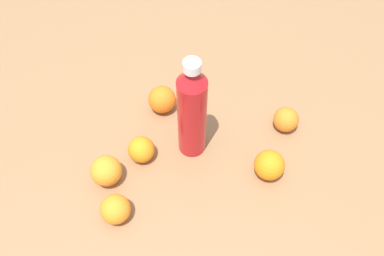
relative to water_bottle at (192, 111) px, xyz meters
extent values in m
plane|color=olive|center=(0.05, 0.02, -0.15)|extent=(2.40, 2.40, 0.00)
cylinder|color=red|center=(0.00, 0.00, -0.02)|extent=(0.07, 0.07, 0.25)
cone|color=red|center=(0.00, 0.00, 0.12)|extent=(0.07, 0.07, 0.04)
cylinder|color=white|center=(0.00, 0.00, 0.15)|extent=(0.04, 0.04, 0.02)
sphere|color=orange|center=(-0.05, 0.20, -0.11)|extent=(0.07, 0.07, 0.07)
sphere|color=orange|center=(-0.05, -0.14, -0.11)|extent=(0.07, 0.07, 0.07)
sphere|color=orange|center=(0.10, -0.08, -0.11)|extent=(0.07, 0.07, 0.07)
sphere|color=orange|center=(-0.20, 0.16, -0.11)|extent=(0.07, 0.07, 0.07)
sphere|color=orange|center=(0.26, -0.02, -0.11)|extent=(0.07, 0.07, 0.07)
sphere|color=orange|center=(0.20, -0.11, -0.11)|extent=(0.08, 0.08, 0.08)
camera|label=1|loc=(0.48, 0.36, 0.78)|focal=39.90mm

